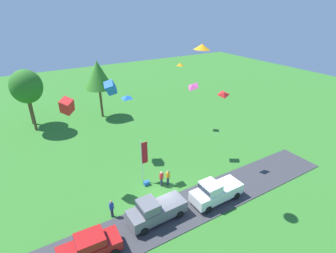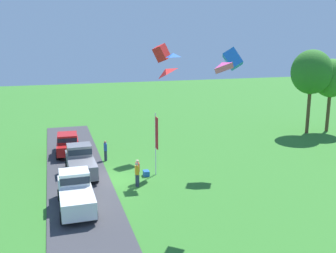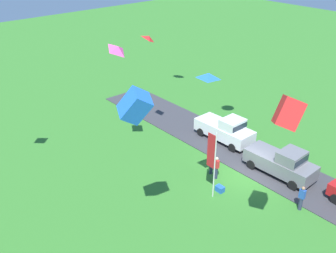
# 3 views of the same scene
# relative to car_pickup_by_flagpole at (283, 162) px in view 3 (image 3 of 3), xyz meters

# --- Properties ---
(ground_plane) EXTENTS (120.00, 120.00, 0.00)m
(ground_plane) POSITION_rel_car_pickup_by_flagpole_xyz_m (1.57, 1.95, -1.11)
(ground_plane) COLOR #337528
(pavement_strip) EXTENTS (36.00, 4.40, 0.06)m
(pavement_strip) POSITION_rel_car_pickup_by_flagpole_xyz_m (1.57, -0.26, -1.08)
(pavement_strip) COLOR #38383D
(pavement_strip) RESTS_ON ground
(car_pickup_by_flagpole) EXTENTS (5.04, 2.14, 2.14)m
(car_pickup_by_flagpole) POSITION_rel_car_pickup_by_flagpole_xyz_m (0.00, 0.00, 0.00)
(car_pickup_by_flagpole) COLOR slate
(car_pickup_by_flagpole) RESTS_ON ground
(car_pickup_mid_row) EXTENTS (5.02, 2.09, 2.14)m
(car_pickup_mid_row) POSITION_rel_car_pickup_by_flagpole_xyz_m (5.86, -0.73, 0.00)
(car_pickup_mid_row) COLOR white
(car_pickup_mid_row) RESTS_ON ground
(person_beside_suv) EXTENTS (0.36, 0.24, 1.71)m
(person_beside_suv) POSITION_rel_car_pickup_by_flagpole_xyz_m (2.76, 3.72, -0.23)
(person_beside_suv) COLOR #2D334C
(person_beside_suv) RESTS_ON ground
(person_on_lawn) EXTENTS (0.36, 0.24, 1.71)m
(person_on_lawn) POSITION_rel_car_pickup_by_flagpole_xyz_m (-2.95, 2.25, -0.23)
(person_on_lawn) COLOR #2D334C
(person_on_lawn) RESTS_ON ground
(person_watching_sky) EXTENTS (0.36, 0.24, 1.71)m
(person_watching_sky) POSITION_rel_car_pickup_by_flagpole_xyz_m (3.40, 3.54, -0.23)
(person_watching_sky) COLOR #2D334C
(person_watching_sky) RESTS_ON ground
(flag_banner) EXTENTS (0.71, 0.08, 4.69)m
(flag_banner) POSITION_rel_car_pickup_by_flagpole_xyz_m (1.71, 5.38, 1.87)
(flag_banner) COLOR silver
(flag_banner) RESTS_ON ground
(cooler_box) EXTENTS (0.56, 0.40, 0.40)m
(cooler_box) POSITION_rel_car_pickup_by_flagpole_xyz_m (1.55, 4.62, -0.91)
(cooler_box) COLOR blue
(cooler_box) RESTS_ON ground
(kite_diamond_near_flag) EXTENTS (1.21, 1.16, 0.63)m
(kite_diamond_near_flag) POSITION_rel_car_pickup_by_flagpole_xyz_m (10.00, 3.66, 7.34)
(kite_diamond_near_flag) COLOR red
(kite_diamond_mid_center) EXTENTS (1.35, 1.26, 0.83)m
(kite_diamond_mid_center) POSITION_rel_car_pickup_by_flagpole_xyz_m (8.71, 7.23, 7.46)
(kite_diamond_mid_center) COLOR #EA4C9E
(kite_box_topmost) EXTENTS (1.33, 1.68, 1.68)m
(kite_box_topmost) POSITION_rel_car_pickup_by_flagpole_xyz_m (-4.27, 7.48, 7.62)
(kite_box_topmost) COLOR red
(kite_diamond_high_right) EXTENTS (1.32, 1.31, 0.35)m
(kite_diamond_high_right) POSITION_rel_car_pickup_by_flagpole_xyz_m (0.97, 6.88, 7.68)
(kite_diamond_high_right) COLOR blue
(kite_box_trailing_tail) EXTENTS (1.63, 1.71, 1.86)m
(kite_box_trailing_tail) POSITION_rel_car_pickup_by_flagpole_xyz_m (1.06, 11.57, 7.33)
(kite_box_trailing_tail) COLOR blue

